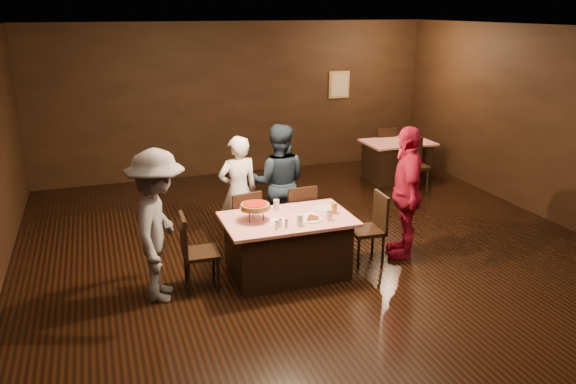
% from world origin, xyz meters
% --- Properties ---
extents(room, '(10.00, 10.04, 3.02)m').
position_xyz_m(room, '(0.00, 0.01, 2.14)').
color(room, black).
rests_on(room, ground).
extents(main_table, '(1.60, 1.00, 0.77)m').
position_xyz_m(main_table, '(-0.59, 0.23, 0.39)').
color(main_table, '#B00B0C').
rests_on(main_table, ground).
extents(back_table, '(1.30, 0.90, 0.77)m').
position_xyz_m(back_table, '(2.79, 3.45, 0.39)').
color(back_table, red).
rests_on(back_table, ground).
extents(chair_far_left, '(0.49, 0.49, 0.95)m').
position_xyz_m(chair_far_left, '(-0.99, 0.98, 0.47)').
color(chair_far_left, black).
rests_on(chair_far_left, ground).
extents(chair_far_right, '(0.44, 0.44, 0.95)m').
position_xyz_m(chair_far_right, '(-0.19, 0.98, 0.47)').
color(chair_far_right, black).
rests_on(chair_far_right, ground).
extents(chair_end_left, '(0.43, 0.43, 0.95)m').
position_xyz_m(chair_end_left, '(-1.69, 0.23, 0.47)').
color(chair_end_left, black).
rests_on(chair_end_left, ground).
extents(chair_end_right, '(0.45, 0.45, 0.95)m').
position_xyz_m(chair_end_right, '(0.51, 0.23, 0.47)').
color(chair_end_right, black).
rests_on(chair_end_right, ground).
extents(chair_back_near, '(0.44, 0.44, 0.95)m').
position_xyz_m(chair_back_near, '(2.79, 2.75, 0.47)').
color(chair_back_near, black).
rests_on(chair_back_near, ground).
extents(chair_back_far, '(0.45, 0.45, 0.95)m').
position_xyz_m(chair_back_far, '(2.79, 4.05, 0.47)').
color(chair_back_far, black).
rests_on(chair_back_far, ground).
extents(diner_white_jacket, '(0.62, 0.45, 1.59)m').
position_xyz_m(diner_white_jacket, '(-0.92, 1.37, 0.79)').
color(diner_white_jacket, silver).
rests_on(diner_white_jacket, ground).
extents(diner_navy_hoodie, '(1.00, 0.89, 1.70)m').
position_xyz_m(diner_navy_hoodie, '(-0.31, 1.41, 0.85)').
color(diner_navy_hoodie, '#182333').
rests_on(diner_navy_hoodie, ground).
extents(diner_grey_knit, '(0.94, 1.28, 1.78)m').
position_xyz_m(diner_grey_knit, '(-2.16, 0.15, 0.89)').
color(diner_grey_knit, slate).
rests_on(diner_grey_knit, ground).
extents(diner_red_shirt, '(0.80, 1.14, 1.80)m').
position_xyz_m(diner_red_shirt, '(1.11, 0.29, 0.90)').
color(diner_red_shirt, '#A91331').
rests_on(diner_red_shirt, ground).
extents(pizza_stand, '(0.38, 0.38, 0.22)m').
position_xyz_m(pizza_stand, '(-0.99, 0.28, 0.95)').
color(pizza_stand, black).
rests_on(pizza_stand, main_table).
extents(plate_with_slice, '(0.25, 0.25, 0.06)m').
position_xyz_m(plate_with_slice, '(-0.34, 0.05, 0.80)').
color(plate_with_slice, white).
rests_on(plate_with_slice, main_table).
extents(plate_empty, '(0.25, 0.25, 0.01)m').
position_xyz_m(plate_empty, '(-0.04, 0.38, 0.78)').
color(plate_empty, white).
rests_on(plate_empty, main_table).
extents(glass_front_left, '(0.08, 0.08, 0.14)m').
position_xyz_m(glass_front_left, '(-0.54, -0.07, 0.84)').
color(glass_front_left, silver).
rests_on(glass_front_left, main_table).
extents(glass_front_right, '(0.08, 0.08, 0.14)m').
position_xyz_m(glass_front_right, '(-0.14, -0.02, 0.84)').
color(glass_front_right, silver).
rests_on(glass_front_right, main_table).
extents(glass_amber, '(0.08, 0.08, 0.14)m').
position_xyz_m(glass_amber, '(0.01, 0.18, 0.84)').
color(glass_amber, '#BF7F26').
rests_on(glass_amber, main_table).
extents(glass_back, '(0.08, 0.08, 0.14)m').
position_xyz_m(glass_back, '(-0.64, 0.53, 0.84)').
color(glass_back, silver).
rests_on(glass_back, main_table).
extents(condiments, '(0.17, 0.10, 0.09)m').
position_xyz_m(condiments, '(-0.77, -0.06, 0.82)').
color(condiments, silver).
rests_on(condiments, main_table).
extents(napkin_center, '(0.19, 0.19, 0.01)m').
position_xyz_m(napkin_center, '(-0.29, 0.23, 0.77)').
color(napkin_center, white).
rests_on(napkin_center, main_table).
extents(napkin_left, '(0.21, 0.21, 0.01)m').
position_xyz_m(napkin_left, '(-0.74, 0.18, 0.77)').
color(napkin_left, white).
rests_on(napkin_left, main_table).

